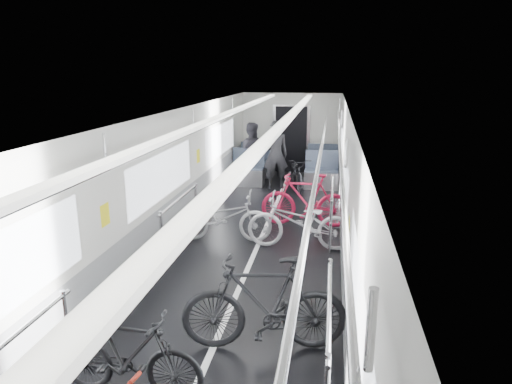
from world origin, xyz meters
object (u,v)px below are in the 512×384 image
bike_aisle (297,173)px  person_seated (251,152)px  bike_left_far (224,216)px  bike_right_mid (300,222)px  bike_left_mid (128,355)px  bike_right_far (306,200)px  bike_right_near (264,304)px  person_standing (276,155)px

bike_aisle → person_seated: size_ratio=0.99×
bike_left_far → bike_aisle: (1.03, 3.99, -0.03)m
bike_left_far → bike_right_mid: 1.42m
person_seated → bike_aisle: bearing=153.5°
bike_left_mid → person_seated: 8.87m
bike_right_far → bike_left_far: bearing=-53.0°
bike_right_mid → bike_aisle: size_ratio=1.12×
bike_right_near → person_seated: 8.01m
person_standing → person_seated: bearing=-55.9°
person_standing → bike_left_mid: bearing=70.7°
bike_right_mid → bike_left_far: bearing=-97.3°
bike_right_near → person_standing: person_standing is taller
bike_left_mid → bike_left_far: (-0.08, 4.23, 0.01)m
bike_left_mid → person_standing: 8.24m
bike_left_far → person_seated: person_seated is taller
bike_right_near → bike_right_mid: (0.18, 3.07, -0.07)m
bike_left_far → bike_right_far: bearing=-57.8°
person_seated → bike_right_far: bearing=115.1°
bike_left_mid → person_seated: bearing=4.6°
person_standing → person_seated: person_standing is taller
bike_left_far → person_standing: person_standing is taller
person_seated → bike_left_far: bearing=92.6°
bike_right_near → bike_right_far: 4.31m
bike_right_mid → bike_right_far: bearing=178.1°
bike_left_mid → bike_left_far: size_ratio=0.85×
bike_left_mid → bike_right_near: bearing=-47.2°
bike_aisle → person_seated: (-1.34, 0.63, 0.40)m
bike_left_far → person_seated: size_ratio=1.06×
bike_aisle → person_seated: 1.54m
bike_right_near → bike_right_mid: size_ratio=1.00×
bike_left_mid → bike_right_near: bike_right_near is taller
bike_left_far → bike_right_mid: bearing=-101.1°
person_standing → person_seated: 1.00m
bike_left_far → bike_right_near: bike_right_near is taller
bike_left_mid → bike_right_near: size_ratio=0.81×
bike_right_near → person_standing: (-0.78, 7.22, 0.35)m
bike_aisle → person_standing: bearing=165.9°
bike_left_far → person_standing: bearing=-10.9°
bike_left_mid → person_standing: bearing=-0.6°
person_standing → person_seated: (-0.77, 0.63, -0.07)m
bike_right_mid → person_seated: person_seated is taller
bike_left_far → bike_right_near: 3.46m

